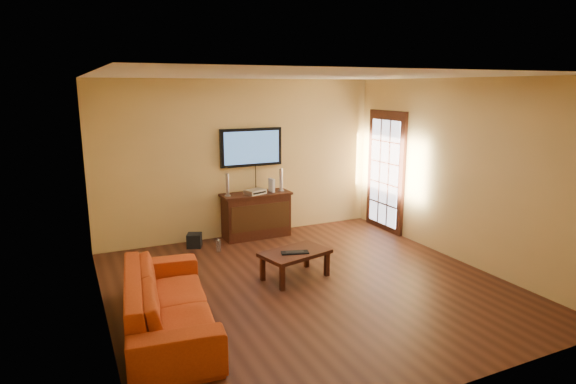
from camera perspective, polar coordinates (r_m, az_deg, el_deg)
ground_plane at (r=6.48m, az=2.40°, el=-11.01°), size 5.00×5.00×0.00m
room_walls at (r=6.57m, az=-0.01°, el=4.65°), size 5.00×5.00×5.00m
french_door at (r=8.84m, az=11.48°, el=2.24°), size 0.07×1.02×2.22m
media_console at (r=8.37m, az=-3.78°, el=-2.73°), size 1.21×0.46×0.78m
television at (r=8.32m, az=-4.38°, el=5.31°), size 1.11×0.08×0.66m
coffee_table at (r=6.60m, az=0.85°, el=-7.50°), size 1.01×0.75×0.38m
sofa at (r=5.39m, az=-14.07°, el=-11.42°), size 0.92×2.28×0.87m
speaker_left at (r=8.06m, az=-7.19°, el=0.73°), size 0.10×0.10×0.38m
speaker_right at (r=8.40m, az=-0.84°, el=1.36°), size 0.11×0.11×0.40m
av_receiver at (r=8.21m, az=-3.92°, el=0.04°), size 0.39×0.33×0.07m
game_console at (r=8.35m, az=-1.95°, el=0.81°), size 0.06×0.17×0.23m
subwoofer at (r=8.04m, az=-11.04°, el=-5.65°), size 0.30×0.30×0.23m
bottle at (r=7.77m, az=-8.25°, el=-6.29°), size 0.07×0.07×0.22m
keyboard at (r=6.51m, az=0.82°, el=-7.17°), size 0.39×0.24×0.02m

